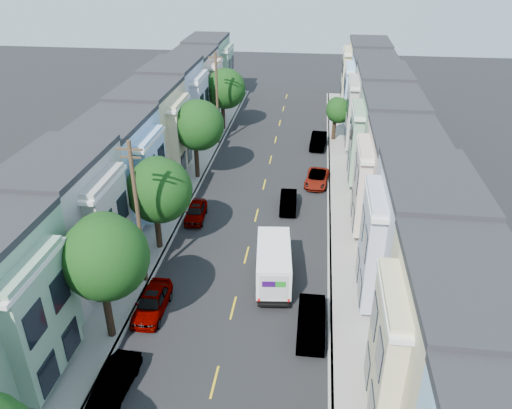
% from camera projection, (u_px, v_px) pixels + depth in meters
% --- Properties ---
extents(ground, '(160.00, 160.00, 0.00)m').
position_uv_depth(ground, '(233.00, 308.00, 31.38)').
color(ground, black).
rests_on(ground, ground).
extents(road_slab, '(12.00, 70.00, 0.02)m').
position_uv_depth(road_slab, '(261.00, 199.00, 44.51)').
color(road_slab, black).
rests_on(road_slab, ground).
extents(curb_left, '(0.30, 70.00, 0.15)m').
position_uv_depth(curb_left, '(194.00, 195.00, 45.14)').
color(curb_left, gray).
rests_on(curb_left, ground).
extents(curb_right, '(0.30, 70.00, 0.15)m').
position_uv_depth(curb_right, '(329.00, 202.00, 43.82)').
color(curb_right, gray).
rests_on(curb_right, ground).
extents(sidewalk_left, '(2.60, 70.00, 0.15)m').
position_uv_depth(sidewalk_left, '(180.00, 194.00, 45.28)').
color(sidewalk_left, gray).
rests_on(sidewalk_left, ground).
extents(sidewalk_right, '(2.60, 70.00, 0.15)m').
position_uv_depth(sidewalk_right, '(344.00, 203.00, 43.68)').
color(sidewalk_right, gray).
rests_on(sidewalk_right, ground).
extents(centerline, '(0.12, 70.00, 0.01)m').
position_uv_depth(centerline, '(261.00, 199.00, 44.52)').
color(centerline, gold).
rests_on(centerline, ground).
extents(townhouse_row_left, '(5.00, 70.00, 8.50)m').
position_uv_depth(townhouse_row_left, '(140.00, 192.00, 45.73)').
color(townhouse_row_left, beige).
rests_on(townhouse_row_left, ground).
extents(townhouse_row_right, '(5.00, 70.00, 8.50)m').
position_uv_depth(townhouse_row_right, '(388.00, 206.00, 43.30)').
color(townhouse_row_right, beige).
rests_on(townhouse_row_right, ground).
extents(tree_b, '(4.70, 4.70, 7.92)m').
position_uv_depth(tree_b, '(104.00, 258.00, 26.52)').
color(tree_b, black).
rests_on(tree_b, ground).
extents(tree_c, '(4.70, 4.70, 7.20)m').
position_uv_depth(tree_c, '(158.00, 191.00, 35.19)').
color(tree_c, black).
rests_on(tree_c, ground).
extents(tree_d, '(4.70, 4.70, 7.70)m').
position_uv_depth(tree_d, '(198.00, 125.00, 45.97)').
color(tree_d, black).
rests_on(tree_d, ground).
extents(tree_e, '(4.70, 4.70, 7.39)m').
position_uv_depth(tree_e, '(225.00, 89.00, 58.36)').
color(tree_e, black).
rests_on(tree_e, ground).
extents(tree_far_r, '(2.86, 2.86, 4.96)m').
position_uv_depth(tree_far_r, '(338.00, 111.00, 55.88)').
color(tree_far_r, black).
rests_on(tree_far_r, ground).
extents(utility_pole_near, '(1.60, 0.26, 10.00)m').
position_uv_depth(utility_pole_near, '(138.00, 215.00, 31.39)').
color(utility_pole_near, '#42301E').
rests_on(utility_pole_near, ground).
extents(utility_pole_far, '(1.60, 0.26, 10.00)m').
position_uv_depth(utility_pole_far, '(217.00, 99.00, 54.15)').
color(utility_pole_far, '#42301E').
rests_on(utility_pole_far, ground).
extents(fedex_truck, '(2.23, 5.78, 2.77)m').
position_uv_depth(fedex_truck, '(274.00, 263.00, 33.04)').
color(fedex_truck, white).
rests_on(fedex_truck, ground).
extents(lead_sedan, '(1.54, 4.01, 1.32)m').
position_uv_depth(lead_sedan, '(288.00, 202.00, 42.63)').
color(lead_sedan, black).
rests_on(lead_sedan, ground).
extents(parked_left_b, '(1.61, 3.99, 1.30)m').
position_uv_depth(parked_left_b, '(115.00, 382.00, 25.32)').
color(parked_left_b, '#0C1541').
rests_on(parked_left_b, ground).
extents(parked_left_c, '(1.75, 4.54, 1.47)m').
position_uv_depth(parked_left_c, '(152.00, 302.00, 30.72)').
color(parked_left_c, '#BDBDBD').
rests_on(parked_left_c, ground).
extents(parked_left_d, '(1.78, 4.11, 1.31)m').
position_uv_depth(parked_left_d, '(196.00, 212.00, 41.08)').
color(parked_left_d, '#3C0A0E').
rests_on(parked_left_d, ground).
extents(parked_right_b, '(1.61, 4.52, 1.50)m').
position_uv_depth(parked_right_b, '(311.00, 322.00, 29.10)').
color(parked_right_b, silver).
rests_on(parked_right_b, ground).
extents(parked_right_c, '(2.44, 4.56, 1.22)m').
position_uv_depth(parked_right_c, '(317.00, 179.00, 46.89)').
color(parked_right_c, black).
rests_on(parked_right_c, ground).
extents(parked_right_d, '(1.93, 4.63, 1.51)m').
position_uv_depth(parked_right_d, '(318.00, 141.00, 55.31)').
color(parked_right_d, black).
rests_on(parked_right_d, ground).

